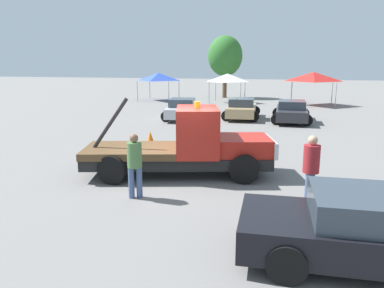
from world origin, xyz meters
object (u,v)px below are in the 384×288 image
person_near_truck (311,166)px  tree_left (225,56)px  parked_car_tan (242,109)px  canopy_tent_red (313,77)px  traffic_cone (150,138)px  person_at_hood (135,161)px  parked_car_silver (183,109)px  tow_truck (188,147)px  canopy_tent_blue (159,77)px  parked_car_charcoal (291,111)px  canopy_tent_white (228,78)px

person_near_truck → tree_left: size_ratio=0.28×
person_near_truck → parked_car_tan: 15.67m
canopy_tent_red → traffic_cone: (-7.63, -18.91, -2.22)m
person_at_hood → canopy_tent_red: 26.24m
parked_car_silver → canopy_tent_red: 14.02m
person_at_hood → traffic_cone: bearing=170.8°
tow_truck → traffic_cone: tow_truck is taller
person_at_hood → canopy_tent_blue: (-9.24, 26.48, 1.30)m
canopy_tent_red → traffic_cone: bearing=-112.0°
tree_left → parked_car_tan: bearing=-75.2°
tow_truck → canopy_tent_red: canopy_tent_red is taller
parked_car_charcoal → tree_left: bearing=22.6°
canopy_tent_blue → tree_left: tree_left is taller
canopy_tent_blue → parked_car_silver: bearing=-62.8°
person_at_hood → parked_car_charcoal: (3.79, 15.17, -0.36)m
parked_car_charcoal → traffic_cone: parked_car_charcoal is taller
person_near_truck → parked_car_charcoal: person_near_truck is taller
canopy_tent_white → traffic_cone: size_ratio=5.32×
tow_truck → person_at_hood: 2.57m
parked_car_tan → canopy_tent_blue: size_ratio=1.36×
tow_truck → canopy_tent_blue: canopy_tent_blue is taller
person_near_truck → canopy_tent_white: canopy_tent_white is taller
canopy_tent_blue → canopy_tent_red: size_ratio=0.91×
traffic_cone → canopy_tent_white: bearing=89.7°
parked_car_charcoal → tree_left: tree_left is taller
person_near_truck → person_at_hood: size_ratio=1.04×
tow_truck → person_at_hood: (-0.78, -2.45, 0.08)m
canopy_tent_blue → tree_left: (5.80, 4.56, 2.04)m
parked_car_tan → tree_left: bearing=10.5°
parked_car_charcoal → tree_left: size_ratio=0.72×
person_at_hood → canopy_tent_red: canopy_tent_red is taller
canopy_tent_white → canopy_tent_red: canopy_tent_red is taller
person_at_hood → traffic_cone: (-2.27, 6.74, -0.76)m
person_at_hood → parked_car_tan: person_at_hood is taller
parked_car_silver → tree_left: (-0.29, 16.39, 3.70)m
parked_car_charcoal → canopy_tent_red: canopy_tent_red is taller
traffic_cone → canopy_tent_blue: bearing=109.4°
canopy_tent_red → tow_truck: bearing=-101.2°
canopy_tent_blue → canopy_tent_white: bearing=-5.4°
person_near_truck → canopy_tent_white: bearing=-56.6°
parked_car_silver → traffic_cone: size_ratio=8.94×
tow_truck → tree_left: tree_left is taller
parked_car_charcoal → person_at_hood: bearing=164.1°
canopy_tent_blue → tree_left: size_ratio=0.51×
parked_car_tan → tree_left: 16.20m
parked_car_charcoal → canopy_tent_blue: canopy_tent_blue is taller
traffic_cone → tow_truck: bearing=-54.6°
parked_car_silver → canopy_tent_blue: bearing=17.3°
tree_left → person_near_truck: bearing=-75.4°
parked_car_tan → traffic_cone: (-2.86, -9.06, -0.39)m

